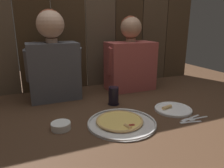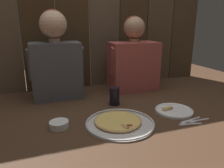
{
  "view_description": "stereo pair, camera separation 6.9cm",
  "coord_description": "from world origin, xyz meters",
  "px_view_note": "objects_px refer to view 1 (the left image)",
  "views": [
    {
      "loc": [
        -0.5,
        -1.08,
        0.55
      ],
      "look_at": [
        -0.01,
        0.1,
        0.18
      ],
      "focal_mm": 33.85,
      "sensor_mm": 36.0,
      "label": 1
    },
    {
      "loc": [
        -0.43,
        -1.11,
        0.55
      ],
      "look_at": [
        -0.01,
        0.1,
        0.18
      ],
      "focal_mm": 33.85,
      "sensor_mm": 36.0,
      "label": 2
    }
  ],
  "objects_px": {
    "drinking_glass": "(114,96)",
    "dinner_plate": "(173,109)",
    "diner_left": "(53,59)",
    "diner_right": "(130,58)",
    "dipping_bowl": "(61,126)",
    "pizza_tray": "(121,122)"
  },
  "relations": [
    {
      "from": "drinking_glass",
      "to": "dinner_plate",
      "type": "bearing_deg",
      "value": -38.54
    },
    {
      "from": "diner_left",
      "to": "diner_right",
      "type": "distance_m",
      "value": 0.63
    },
    {
      "from": "dipping_bowl",
      "to": "diner_left",
      "type": "distance_m",
      "value": 0.59
    },
    {
      "from": "dinner_plate",
      "to": "diner_left",
      "type": "relative_size",
      "value": 0.37
    },
    {
      "from": "drinking_glass",
      "to": "dipping_bowl",
      "type": "xyz_separation_m",
      "value": [
        -0.4,
        -0.23,
        -0.04
      ]
    },
    {
      "from": "drinking_glass",
      "to": "diner_right",
      "type": "height_order",
      "value": "diner_right"
    },
    {
      "from": "pizza_tray",
      "to": "drinking_glass",
      "type": "xyz_separation_m",
      "value": [
        0.08,
        0.29,
        0.05
      ]
    },
    {
      "from": "drinking_glass",
      "to": "dipping_bowl",
      "type": "relative_size",
      "value": 1.2
    },
    {
      "from": "dinner_plate",
      "to": "drinking_glass",
      "type": "distance_m",
      "value": 0.41
    },
    {
      "from": "pizza_tray",
      "to": "dipping_bowl",
      "type": "xyz_separation_m",
      "value": [
        -0.33,
        0.06,
        0.01
      ]
    },
    {
      "from": "drinking_glass",
      "to": "dipping_bowl",
      "type": "distance_m",
      "value": 0.47
    },
    {
      "from": "dinner_plate",
      "to": "dipping_bowl",
      "type": "bearing_deg",
      "value": 178.22
    },
    {
      "from": "diner_right",
      "to": "diner_left",
      "type": "bearing_deg",
      "value": 179.95
    },
    {
      "from": "pizza_tray",
      "to": "diner_left",
      "type": "height_order",
      "value": "diner_left"
    },
    {
      "from": "pizza_tray",
      "to": "dinner_plate",
      "type": "distance_m",
      "value": 0.39
    },
    {
      "from": "dipping_bowl",
      "to": "pizza_tray",
      "type": "bearing_deg",
      "value": -10.86
    },
    {
      "from": "pizza_tray",
      "to": "diner_left",
      "type": "xyz_separation_m",
      "value": [
        -0.28,
        0.57,
        0.29
      ]
    },
    {
      "from": "dinner_plate",
      "to": "diner_right",
      "type": "relative_size",
      "value": 0.39
    },
    {
      "from": "pizza_tray",
      "to": "drinking_glass",
      "type": "bearing_deg",
      "value": 75.29
    },
    {
      "from": "pizza_tray",
      "to": "dinner_plate",
      "type": "bearing_deg",
      "value": 5.87
    },
    {
      "from": "diner_left",
      "to": "diner_right",
      "type": "height_order",
      "value": "diner_left"
    },
    {
      "from": "pizza_tray",
      "to": "diner_left",
      "type": "bearing_deg",
      "value": 115.95
    }
  ]
}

